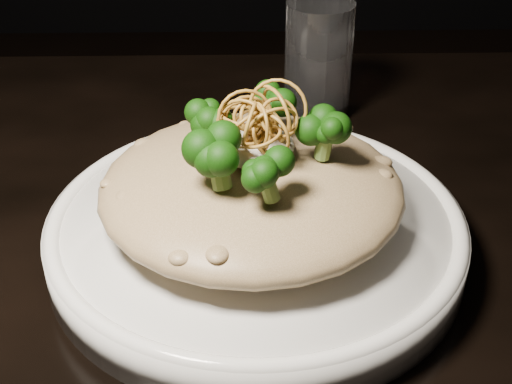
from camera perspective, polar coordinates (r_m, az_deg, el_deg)
table at (r=0.62m, az=-0.03°, el=-10.61°), size 1.10×0.80×0.75m
plate at (r=0.55m, az=0.00°, el=-3.33°), size 0.32×0.32×0.03m
risotto at (r=0.53m, az=-0.37°, el=0.36°), size 0.23×0.23×0.05m
broccoli at (r=0.50m, az=0.22°, el=5.18°), size 0.16×0.16×0.06m
cheese at (r=0.52m, az=-0.26°, el=3.73°), size 0.06×0.06×0.02m
shallots at (r=0.50m, az=0.43°, el=6.16°), size 0.06×0.06×0.04m
drinking_glass at (r=0.74m, az=5.00°, el=10.40°), size 0.09×0.09×0.12m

